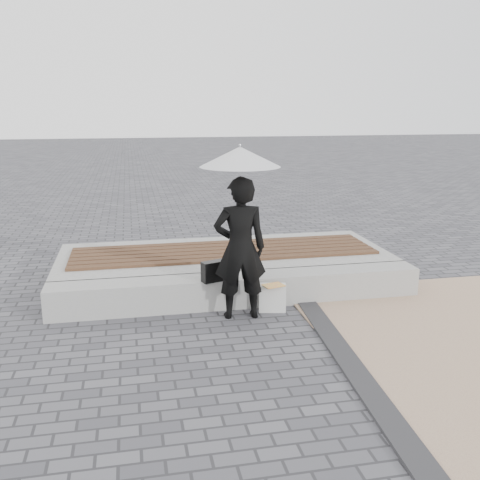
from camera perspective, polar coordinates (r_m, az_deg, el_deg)
name	(u,v)px	position (r m, az deg, el deg)	size (l,w,h in m)	color
ground	(269,355)	(5.98, 3.06, -11.95)	(80.00, 80.00, 0.00)	#545359
edging_band	(353,369)	(5.78, 11.76, -13.04)	(0.25, 5.20, 0.04)	#2D2D2F
seating_ledge	(240,289)	(7.35, -0.05, -5.19)	(5.00, 0.45, 0.40)	#9D9D99
timber_platform	(224,264)	(8.47, -1.66, -2.57)	(5.00, 2.00, 0.40)	#ADACA7
timber_decking	(224,251)	(8.41, -1.67, -1.14)	(4.60, 1.20, 0.04)	brown
woman	(240,248)	(6.71, 0.00, -0.88)	(0.65, 0.43, 1.79)	black
parasol	(240,157)	(6.51, 0.00, 8.69)	(0.97, 0.97, 1.23)	silver
handbag	(216,271)	(7.03, -2.53, -3.24)	(0.38, 0.13, 0.27)	black
canvas_tote	(272,298)	(7.11, 3.39, -6.04)	(0.35, 0.15, 0.37)	silver
magazine	(273,285)	(7.00, 3.52, -4.74)	(0.26, 0.19, 0.01)	#D1513E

